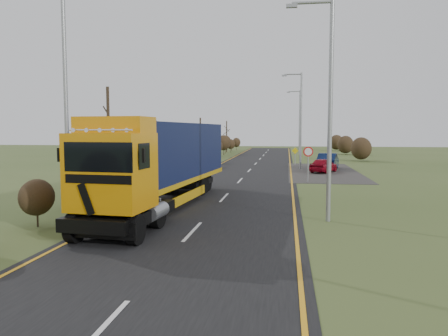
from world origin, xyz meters
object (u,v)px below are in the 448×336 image
speed_sign (308,157)px  streetlight_near (328,101)px  lorry (163,158)px  car_blue_sedan (328,161)px  car_red_hatchback (323,165)px

speed_sign → streetlight_near: bearing=-89.6°
lorry → car_blue_sedan: bearing=71.1°
car_blue_sedan → streetlight_near: streetlight_near is taller
car_red_hatchback → speed_sign: bearing=101.7°
lorry → streetlight_near: streetlight_near is taller
car_red_hatchback → car_blue_sedan: (0.68, 3.28, 0.13)m
speed_sign → lorry: bearing=-123.0°
streetlight_near → speed_sign: (-0.09, 13.26, -3.05)m
car_blue_sedan → car_red_hatchback: bearing=89.4°
car_red_hatchback → streetlight_near: streetlight_near is taller
lorry → speed_sign: (7.26, 11.20, -0.57)m
lorry → streetlight_near: size_ratio=1.71×
car_red_hatchback → speed_sign: 7.61m
car_red_hatchback → streetlight_near: bearing=110.1°
speed_sign → car_blue_sedan: bearing=77.5°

